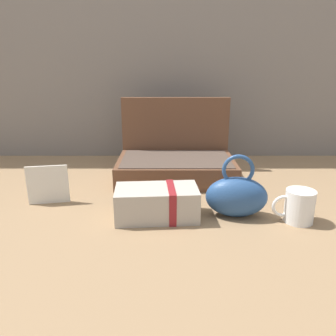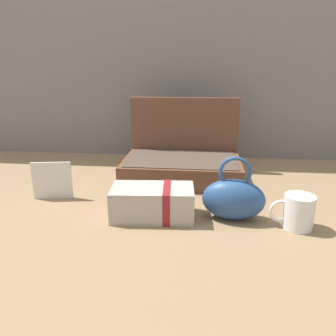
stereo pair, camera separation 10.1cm
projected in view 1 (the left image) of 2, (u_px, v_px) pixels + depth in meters
The scene contains 6 objects.
ground_plane at pixel (159, 201), 1.07m from camera, with size 6.00×6.00×0.00m, color #8C6D4C.
open_suitcase at pixel (175, 160), 1.28m from camera, with size 0.44×0.30×0.30m.
teal_pouch_handbag at pixel (236, 196), 0.94m from camera, with size 0.18×0.10×0.19m.
cream_toiletry_bag at pixel (157, 203), 0.94m from camera, with size 0.24×0.14×0.09m.
coffee_mug at pixel (298, 206), 0.91m from camera, with size 0.12×0.08×0.09m.
info_card_left at pixel (47, 185), 1.03m from camera, with size 0.13×0.01×0.12m, color silver.
Camera 1 is at (0.03, -0.99, 0.42)m, focal length 35.15 mm.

